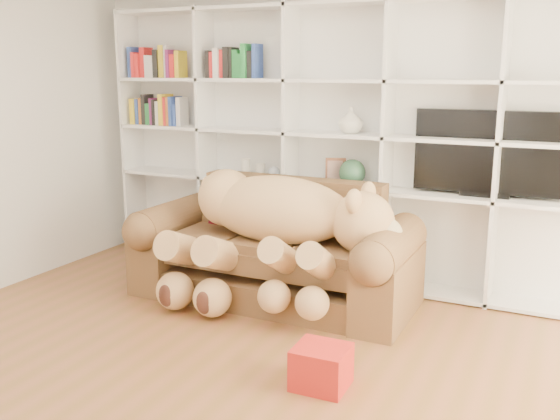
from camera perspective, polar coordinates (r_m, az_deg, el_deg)
The scene contains 14 objects.
floor at distance 3.78m, azimuth -8.12°, elevation -16.57°, with size 5.00×5.00×0.00m, color brown.
wall_back at distance 5.56m, azimuth 6.04°, elevation 7.58°, with size 5.00×0.02×2.70m, color white.
bookshelf at distance 5.52m, azimuth 3.18°, elevation 7.14°, with size 4.43×0.35×2.40m.
sofa at distance 5.10m, azimuth -0.42°, elevation -4.18°, with size 2.26×0.98×0.95m.
teddy_bear at distance 4.82m, azimuth -0.57°, elevation -1.32°, with size 1.79×0.96×1.04m.
throw_pillow at distance 5.38m, azimuth -4.33°, elevation 0.19°, with size 0.39×0.13×0.39m, color #5A0F12.
gift_box at distance 3.80m, azimuth 3.80°, elevation -14.12°, with size 0.31×0.29×0.25m, color red.
tv at distance 5.15m, azimuth 18.52°, elevation 4.88°, with size 1.14×0.18×0.67m.
picture_frame at distance 5.43m, azimuth 5.10°, elevation 3.61°, with size 0.18×0.03×0.22m, color brown.
green_vase at distance 5.38m, azimuth 6.62°, elevation 3.42°, with size 0.23×0.23×0.23m, color #2C5639.
figurine_tall at distance 5.81m, azimuth -3.14°, elevation 3.87°, with size 0.09×0.09×0.17m, color silver.
figurine_short at distance 5.74m, azimuth -1.78°, elevation 3.60°, with size 0.08×0.08×0.14m, color silver.
snow_globe at distance 5.68m, azimuth -0.56°, elevation 3.44°, with size 0.11×0.11×0.11m, color silver.
shelf_vase at distance 5.33m, azimuth 6.48°, elevation 8.15°, with size 0.21×0.21×0.22m, color white.
Camera 1 is at (1.88, -2.71, 1.84)m, focal length 40.00 mm.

